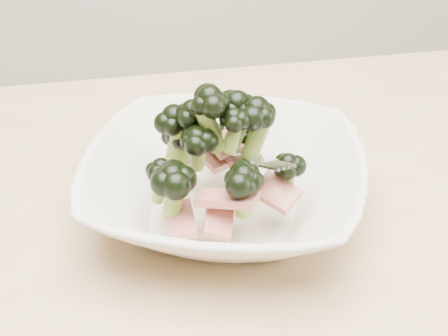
# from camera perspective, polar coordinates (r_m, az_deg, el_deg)

# --- Properties ---
(broccoli_dish) EXTENTS (0.33, 0.33, 0.13)m
(broccoli_dish) POSITION_cam_1_polar(r_m,az_deg,el_deg) (0.58, -0.12, -0.87)
(broccoli_dish) COLOR beige
(broccoli_dish) RESTS_ON dining_table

